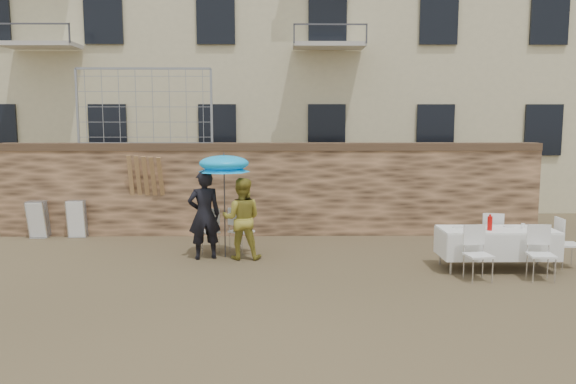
{
  "coord_description": "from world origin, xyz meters",
  "views": [
    {
      "loc": [
        0.27,
        -8.58,
        2.77
      ],
      "look_at": [
        0.4,
        2.2,
        1.4
      ],
      "focal_mm": 35.0,
      "sensor_mm": 36.0,
      "label": 1
    }
  ],
  "objects_px": {
    "soda_bottle": "(490,223)",
    "table_chair_side": "(568,243)",
    "banquet_table": "(497,231)",
    "table_chair_back": "(491,236)",
    "woman_dress": "(242,219)",
    "table_chair_front_right": "(542,254)",
    "umbrella": "(224,167)",
    "chair_stack_right": "(78,218)",
    "couple_chair_right": "(241,230)",
    "chair_stack_left": "(40,218)",
    "couple_chair_left": "(208,230)",
    "table_chair_front_left": "(479,254)",
    "man_suit": "(204,215)"
  },
  "relations": [
    {
      "from": "man_suit",
      "to": "table_chair_side",
      "type": "distance_m",
      "value": 7.03
    },
    {
      "from": "banquet_table",
      "to": "table_chair_back",
      "type": "xyz_separation_m",
      "value": [
        0.2,
        0.8,
        -0.25
      ]
    },
    {
      "from": "soda_bottle",
      "to": "chair_stack_right",
      "type": "height_order",
      "value": "soda_bottle"
    },
    {
      "from": "woman_dress",
      "to": "umbrella",
      "type": "distance_m",
      "value": 1.1
    },
    {
      "from": "couple_chair_left",
      "to": "banquet_table",
      "type": "height_order",
      "value": "couple_chair_left"
    },
    {
      "from": "woman_dress",
      "to": "couple_chair_left",
      "type": "xyz_separation_m",
      "value": [
        -0.75,
        0.55,
        -0.34
      ]
    },
    {
      "from": "soda_bottle",
      "to": "table_chair_back",
      "type": "distance_m",
      "value": 1.11
    },
    {
      "from": "couple_chair_right",
      "to": "table_chair_back",
      "type": "height_order",
      "value": "same"
    },
    {
      "from": "table_chair_front_left",
      "to": "banquet_table",
      "type": "bearing_deg",
      "value": 43.08
    },
    {
      "from": "woman_dress",
      "to": "table_chair_front_right",
      "type": "height_order",
      "value": "woman_dress"
    },
    {
      "from": "couple_chair_left",
      "to": "chair_stack_right",
      "type": "height_order",
      "value": "couple_chair_left"
    },
    {
      "from": "umbrella",
      "to": "chair_stack_left",
      "type": "distance_m",
      "value": 5.25
    },
    {
      "from": "woman_dress",
      "to": "table_chair_side",
      "type": "bearing_deg",
      "value": 175.16
    },
    {
      "from": "man_suit",
      "to": "woman_dress",
      "type": "distance_m",
      "value": 0.75
    },
    {
      "from": "couple_chair_left",
      "to": "man_suit",
      "type": "bearing_deg",
      "value": 66.59
    },
    {
      "from": "soda_bottle",
      "to": "chair_stack_left",
      "type": "relative_size",
      "value": 0.28
    },
    {
      "from": "table_chair_front_left",
      "to": "table_chair_back",
      "type": "bearing_deg",
      "value": 54.44
    },
    {
      "from": "umbrella",
      "to": "table_chair_front_left",
      "type": "height_order",
      "value": "umbrella"
    },
    {
      "from": "couple_chair_left",
      "to": "banquet_table",
      "type": "bearing_deg",
      "value": 142.1
    },
    {
      "from": "soda_bottle",
      "to": "couple_chair_left",
      "type": "bearing_deg",
      "value": 163.51
    },
    {
      "from": "chair_stack_right",
      "to": "table_chair_side",
      "type": "bearing_deg",
      "value": -16.02
    },
    {
      "from": "table_chair_front_left",
      "to": "table_chair_front_right",
      "type": "height_order",
      "value": "same"
    },
    {
      "from": "couple_chair_left",
      "to": "table_chair_side",
      "type": "xyz_separation_m",
      "value": [
        6.97,
        -1.34,
        0.0
      ]
    },
    {
      "from": "umbrella",
      "to": "banquet_table",
      "type": "height_order",
      "value": "umbrella"
    },
    {
      "from": "couple_chair_right",
      "to": "table_chair_side",
      "type": "distance_m",
      "value": 6.41
    },
    {
      "from": "table_chair_front_left",
      "to": "chair_stack_right",
      "type": "relative_size",
      "value": 1.04
    },
    {
      "from": "soda_bottle",
      "to": "table_chair_side",
      "type": "relative_size",
      "value": 0.27
    },
    {
      "from": "umbrella",
      "to": "chair_stack_right",
      "type": "relative_size",
      "value": 2.15
    },
    {
      "from": "banquet_table",
      "to": "table_chair_side",
      "type": "height_order",
      "value": "table_chair_side"
    },
    {
      "from": "chair_stack_left",
      "to": "soda_bottle",
      "type": "bearing_deg",
      "value": -18.48
    },
    {
      "from": "man_suit",
      "to": "table_chair_back",
      "type": "relative_size",
      "value": 1.87
    },
    {
      "from": "couple_chair_left",
      "to": "chair_stack_right",
      "type": "xyz_separation_m",
      "value": [
        -3.32,
        1.61,
        -0.02
      ]
    },
    {
      "from": "woman_dress",
      "to": "table_chair_side",
      "type": "distance_m",
      "value": 6.28
    },
    {
      "from": "umbrella",
      "to": "table_chair_front_right",
      "type": "xyz_separation_m",
      "value": [
        5.67,
        -1.74,
        -1.38
      ]
    },
    {
      "from": "couple_chair_left",
      "to": "table_chair_side",
      "type": "height_order",
      "value": "same"
    },
    {
      "from": "umbrella",
      "to": "chair_stack_left",
      "type": "bearing_deg",
      "value": 155.91
    },
    {
      "from": "banquet_table",
      "to": "soda_bottle",
      "type": "bearing_deg",
      "value": -143.13
    },
    {
      "from": "umbrella",
      "to": "woman_dress",
      "type": "bearing_deg",
      "value": -15.95
    },
    {
      "from": "chair_stack_right",
      "to": "couple_chair_left",
      "type": "bearing_deg",
      "value": -25.95
    },
    {
      "from": "couple_chair_right",
      "to": "soda_bottle",
      "type": "height_order",
      "value": "soda_bottle"
    },
    {
      "from": "table_chair_side",
      "to": "man_suit",
      "type": "bearing_deg",
      "value": 85.39
    },
    {
      "from": "soda_bottle",
      "to": "banquet_table",
      "type": "bearing_deg",
      "value": 36.87
    },
    {
      "from": "banquet_table",
      "to": "chair_stack_right",
      "type": "distance_m",
      "value": 9.4
    },
    {
      "from": "table_chair_back",
      "to": "chair_stack_right",
      "type": "distance_m",
      "value": 9.36
    },
    {
      "from": "man_suit",
      "to": "chair_stack_left",
      "type": "distance_m",
      "value": 4.76
    },
    {
      "from": "man_suit",
      "to": "banquet_table",
      "type": "xyz_separation_m",
      "value": [
        5.57,
        -0.89,
        -0.17
      ]
    },
    {
      "from": "table_chair_front_right",
      "to": "table_chair_side",
      "type": "relative_size",
      "value": 1.0
    },
    {
      "from": "couple_chair_right",
      "to": "table_chair_back",
      "type": "distance_m",
      "value": 5.11
    },
    {
      "from": "table_chair_side",
      "to": "chair_stack_left",
      "type": "height_order",
      "value": "table_chair_side"
    },
    {
      "from": "soda_bottle",
      "to": "table_chair_side",
      "type": "height_order",
      "value": "soda_bottle"
    }
  ]
}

